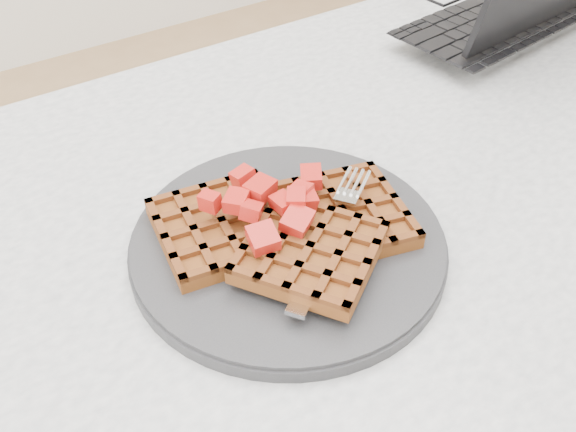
{
  "coord_description": "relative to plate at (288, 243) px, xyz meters",
  "views": [
    {
      "loc": [
        -0.32,
        -0.32,
        1.15
      ],
      "look_at": [
        -0.09,
        0.02,
        0.79
      ],
      "focal_mm": 40.0,
      "sensor_mm": 36.0,
      "label": 1
    }
  ],
  "objects": [
    {
      "name": "waffles",
      "position": [
        0.0,
        -0.0,
        0.02
      ],
      "size": [
        0.22,
        0.21,
        0.03
      ],
      "color": "brown",
      "rests_on": "plate"
    },
    {
      "name": "table",
      "position": [
        0.09,
        -0.02,
        -0.12
      ],
      "size": [
        1.2,
        0.8,
        0.75
      ],
      "color": "silver",
      "rests_on": "ground"
    },
    {
      "name": "strawberry_pile",
      "position": [
        0.0,
        0.0,
        0.05
      ],
      "size": [
        0.15,
        0.15,
        0.02
      ],
      "primitive_type": null,
      "color": "#9B0704",
      "rests_on": "waffles"
    },
    {
      "name": "plate",
      "position": [
        0.0,
        0.0,
        0.0
      ],
      "size": [
        0.28,
        0.28,
        0.02
      ],
      "primitive_type": "cylinder",
      "color": "#252628",
      "rests_on": "table"
    },
    {
      "name": "fork",
      "position": [
        0.03,
        -0.03,
        0.02
      ],
      "size": [
        0.16,
        0.12,
        0.02
      ],
      "primitive_type": null,
      "rotation": [
        0.0,
        0.0,
        -0.95
      ],
      "color": "silver",
      "rests_on": "plate"
    }
  ]
}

